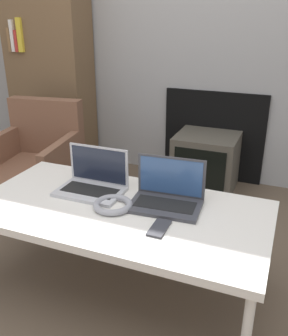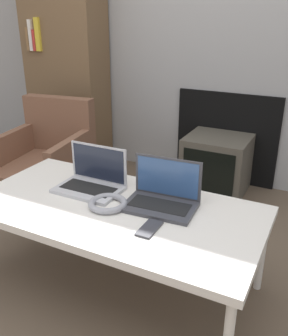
{
  "view_description": "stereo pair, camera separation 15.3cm",
  "coord_description": "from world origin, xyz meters",
  "px_view_note": "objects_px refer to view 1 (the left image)",
  "views": [
    {
      "loc": [
        0.66,
        -1.06,
        1.25
      ],
      "look_at": [
        0.0,
        0.57,
        0.52
      ],
      "focal_mm": 40.0,
      "sensor_mm": 36.0,
      "label": 1
    },
    {
      "loc": [
        0.8,
        -0.99,
        1.25
      ],
      "look_at": [
        0.0,
        0.57,
        0.52
      ],
      "focal_mm": 40.0,
      "sensor_mm": 36.0,
      "label": 2
    }
  ],
  "objects_px": {
    "headphones": "(113,205)",
    "laptop_left": "(93,182)",
    "laptop_right": "(167,195)",
    "phone": "(159,228)",
    "tv": "(206,162)",
    "armchair": "(37,151)"
  },
  "relations": [
    {
      "from": "laptop_left",
      "to": "tv",
      "type": "distance_m",
      "value": 1.22
    },
    {
      "from": "laptop_right",
      "to": "phone",
      "type": "height_order",
      "value": "laptop_right"
    },
    {
      "from": "laptop_right",
      "to": "phone",
      "type": "distance_m",
      "value": 0.22
    },
    {
      "from": "tv",
      "to": "armchair",
      "type": "bearing_deg",
      "value": -153.57
    },
    {
      "from": "laptop_right",
      "to": "tv",
      "type": "distance_m",
      "value": 1.19
    },
    {
      "from": "headphones",
      "to": "tv",
      "type": "height_order",
      "value": "headphones"
    },
    {
      "from": "laptop_left",
      "to": "armchair",
      "type": "distance_m",
      "value": 1.02
    },
    {
      "from": "headphones",
      "to": "laptop_left",
      "type": "bearing_deg",
      "value": 143.15
    },
    {
      "from": "headphones",
      "to": "phone",
      "type": "height_order",
      "value": "headphones"
    },
    {
      "from": "laptop_right",
      "to": "headphones",
      "type": "xyz_separation_m",
      "value": [
        -0.21,
        -0.13,
        -0.03
      ]
    },
    {
      "from": "laptop_left",
      "to": "tv",
      "type": "height_order",
      "value": "laptop_left"
    },
    {
      "from": "laptop_left",
      "to": "phone",
      "type": "relative_size",
      "value": 2.33
    },
    {
      "from": "laptop_left",
      "to": "laptop_right",
      "type": "bearing_deg",
      "value": -0.32
    },
    {
      "from": "phone",
      "to": "tv",
      "type": "height_order",
      "value": "phone"
    },
    {
      "from": "headphones",
      "to": "phone",
      "type": "bearing_deg",
      "value": -19.26
    },
    {
      "from": "laptop_left",
      "to": "tv",
      "type": "relative_size",
      "value": 0.71
    },
    {
      "from": "laptop_left",
      "to": "laptop_right",
      "type": "relative_size",
      "value": 0.96
    },
    {
      "from": "laptop_right",
      "to": "headphones",
      "type": "distance_m",
      "value": 0.25
    },
    {
      "from": "laptop_left",
      "to": "headphones",
      "type": "xyz_separation_m",
      "value": [
        0.17,
        -0.13,
        -0.03
      ]
    },
    {
      "from": "laptop_right",
      "to": "phone",
      "type": "relative_size",
      "value": 2.43
    },
    {
      "from": "laptop_right",
      "to": "phone",
      "type": "xyz_separation_m",
      "value": [
        0.04,
        -0.22,
        -0.04
      ]
    },
    {
      "from": "laptop_left",
      "to": "headphones",
      "type": "distance_m",
      "value": 0.21
    }
  ]
}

